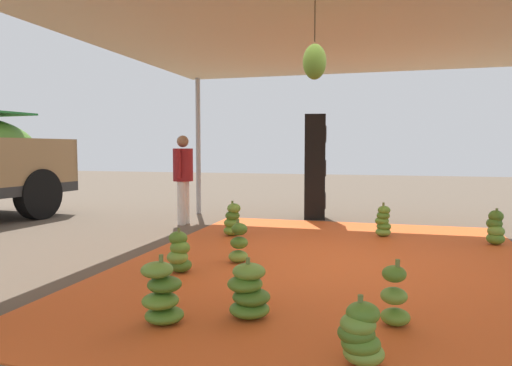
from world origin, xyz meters
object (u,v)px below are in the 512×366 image
object	(u,v)px
banana_bunch_0	(179,253)
banana_bunch_8	(232,221)
banana_bunch_2	(360,335)
banana_bunch_4	(249,292)
worker_0	(183,173)
banana_bunch_6	(395,298)
banana_bunch_3	(383,222)
banana_bunch_1	(162,295)
speaker_stack	(315,167)
banana_bunch_7	(239,244)
banana_bunch_5	(495,228)

from	to	relation	value
banana_bunch_0	banana_bunch_8	size ratio (longest dim) A/B	0.90
banana_bunch_2	banana_bunch_4	size ratio (longest dim) A/B	0.90
banana_bunch_8	worker_0	size ratio (longest dim) A/B	0.34
banana_bunch_0	banana_bunch_6	distance (m)	2.53
banana_bunch_2	banana_bunch_0	bearing A→B (deg)	49.45
banana_bunch_3	banana_bunch_1	bearing A→B (deg)	159.21
banana_bunch_3	banana_bunch_4	distance (m)	4.19
banana_bunch_4	speaker_stack	distance (m)	5.85
banana_bunch_7	worker_0	xyz separation A→B (m)	(2.63, 1.91, 0.72)
banana_bunch_1	speaker_stack	xyz separation A→B (m)	(6.10, -0.32, 0.80)
banana_bunch_3	banana_bunch_2	bearing A→B (deg)	178.83
banana_bunch_0	banana_bunch_5	distance (m)	4.64
banana_bunch_0	banana_bunch_5	size ratio (longest dim) A/B	0.96
banana_bunch_6	worker_0	xyz separation A→B (m)	(4.28, 3.72, 0.73)
banana_bunch_8	banana_bunch_2	bearing A→B (deg)	-151.54
banana_bunch_0	banana_bunch_4	size ratio (longest dim) A/B	1.01
banana_bunch_0	worker_0	distance (m)	3.62
banana_bunch_7	banana_bunch_8	world-z (taller)	banana_bunch_8
banana_bunch_3	speaker_stack	bearing A→B (deg)	38.10
banana_bunch_6	banana_bunch_2	bearing A→B (deg)	164.02
banana_bunch_7	worker_0	bearing A→B (deg)	36.00
banana_bunch_1	banana_bunch_5	world-z (taller)	banana_bunch_1
banana_bunch_3	banana_bunch_5	world-z (taller)	banana_bunch_3
banana_bunch_0	speaker_stack	world-z (taller)	speaker_stack
banana_bunch_6	worker_0	size ratio (longest dim) A/B	0.32
banana_bunch_4	banana_bunch_8	xyz separation A→B (m)	(3.49, 1.30, 0.03)
banana_bunch_1	banana_bunch_5	bearing A→B (deg)	-37.93
banana_bunch_0	banana_bunch_2	world-z (taller)	banana_bunch_0
banana_bunch_1	banana_bunch_6	distance (m)	1.85
banana_bunch_4	speaker_stack	xyz separation A→B (m)	(5.79, 0.31, 0.82)
banana_bunch_3	banana_bunch_5	distance (m)	1.60
banana_bunch_1	worker_0	distance (m)	5.16
banana_bunch_4	banana_bunch_1	bearing A→B (deg)	116.87
banana_bunch_1	banana_bunch_4	bearing A→B (deg)	-63.13
banana_bunch_8	banana_bunch_4	bearing A→B (deg)	-159.60
speaker_stack	banana_bunch_4	bearing A→B (deg)	-176.90
banana_bunch_1	banana_bunch_3	distance (m)	4.69
banana_bunch_0	banana_bunch_3	size ratio (longest dim) A/B	0.94
banana_bunch_8	banana_bunch_1	bearing A→B (deg)	-170.04
banana_bunch_0	banana_bunch_7	xyz separation A→B (m)	(0.63, -0.50, 0.01)
banana_bunch_5	banana_bunch_8	bearing A→B (deg)	95.24
banana_bunch_0	banana_bunch_7	distance (m)	0.81
banana_bunch_2	banana_bunch_6	bearing A→B (deg)	-15.98
banana_bunch_1	banana_bunch_6	size ratio (longest dim) A/B	1.05
speaker_stack	banana_bunch_6	bearing A→B (deg)	-165.38
banana_bunch_8	worker_0	xyz separation A→B (m)	(0.93, 1.26, 0.71)
banana_bunch_3	banana_bunch_7	xyz separation A→B (m)	(-2.28, 1.69, -0.00)
worker_0	banana_bunch_3	bearing A→B (deg)	-95.58
worker_0	speaker_stack	world-z (taller)	speaker_stack
banana_bunch_1	banana_bunch_5	distance (m)	5.28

